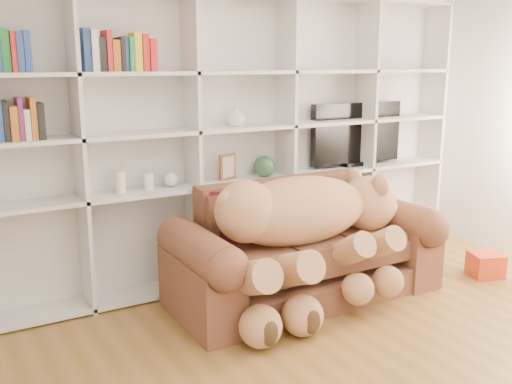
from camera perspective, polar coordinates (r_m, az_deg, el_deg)
wall_back at (r=4.92m, az=-2.65°, el=7.24°), size 5.00×0.02×2.70m
bookshelf at (r=4.69m, az=-4.49°, el=6.40°), size 4.43×0.35×2.40m
sofa at (r=4.57m, az=4.74°, el=-6.26°), size 2.14×0.92×0.90m
teddy_bear at (r=4.28m, az=5.04°, el=-3.33°), size 1.75×0.92×1.01m
throw_pillow at (r=4.34m, az=-1.88°, el=-2.72°), size 0.48×0.39×0.44m
gift_box at (r=5.40m, az=21.97°, el=-6.77°), size 0.33×0.32×0.21m
tv at (r=5.52m, az=10.01°, el=5.68°), size 1.01×0.18×0.60m
picture_frame at (r=4.74m, az=-2.86°, el=2.54°), size 0.17×0.07×0.21m
green_vase at (r=4.91m, az=0.86°, el=2.61°), size 0.18×0.18×0.18m
figurine_tall at (r=4.42m, az=-13.44°, el=0.97°), size 0.11×0.11×0.16m
figurine_short at (r=4.49m, az=-10.68°, el=1.06°), size 0.09×0.09×0.13m
snow_globe at (r=4.55m, az=-8.51°, el=1.28°), size 0.12×0.12×0.12m
shelf_vase at (r=4.72m, az=-2.04°, el=7.58°), size 0.16×0.16×0.16m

